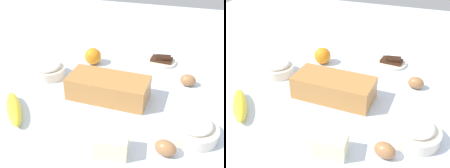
# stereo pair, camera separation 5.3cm
# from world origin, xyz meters

# --- Properties ---
(ground_plane) EXTENTS (2.40, 2.40, 0.02)m
(ground_plane) POSITION_xyz_m (0.00, 0.00, -0.01)
(ground_plane) COLOR silver
(loaf_pan) EXTENTS (0.28, 0.14, 0.08)m
(loaf_pan) POSITION_xyz_m (-0.01, -0.03, 0.04)
(loaf_pan) COLOR #B77A3D
(loaf_pan) RESTS_ON ground_plane
(flour_bowl) EXTENTS (0.14, 0.14, 0.07)m
(flour_bowl) POSITION_xyz_m (0.29, -0.15, 0.03)
(flour_bowl) COLOR silver
(flour_bowl) RESTS_ON ground_plane
(sugar_bowl) EXTENTS (0.13, 0.13, 0.06)m
(sugar_bowl) POSITION_xyz_m (-0.28, 0.05, 0.03)
(sugar_bowl) COLOR silver
(sugar_bowl) RESTS_ON ground_plane
(banana) EXTENTS (0.15, 0.18, 0.04)m
(banana) POSITION_xyz_m (-0.27, -0.21, 0.02)
(banana) COLOR yellow
(banana) RESTS_ON ground_plane
(orange_fruit) EXTENTS (0.07, 0.07, 0.07)m
(orange_fruit) POSITION_xyz_m (-0.15, 0.20, 0.04)
(orange_fruit) COLOR orange
(orange_fruit) RESTS_ON ground_plane
(butter_block) EXTENTS (0.10, 0.07, 0.06)m
(butter_block) POSITION_xyz_m (0.08, -0.28, 0.03)
(butter_block) COLOR #F4EDB2
(butter_block) RESTS_ON ground_plane
(egg_near_butter) EXTENTS (0.07, 0.06, 0.04)m
(egg_near_butter) POSITION_xyz_m (0.22, -0.25, 0.02)
(egg_near_butter) COLOR #A46E43
(egg_near_butter) RESTS_ON ground_plane
(egg_beside_bowl) EXTENTS (0.06, 0.05, 0.05)m
(egg_beside_bowl) POSITION_xyz_m (0.26, 0.14, 0.02)
(egg_beside_bowl) COLOR #A06B41
(egg_beside_bowl) RESTS_ON ground_plane
(chocolate_plate) EXTENTS (0.13, 0.13, 0.03)m
(chocolate_plate) POSITION_xyz_m (0.14, 0.30, 0.01)
(chocolate_plate) COLOR silver
(chocolate_plate) RESTS_ON ground_plane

